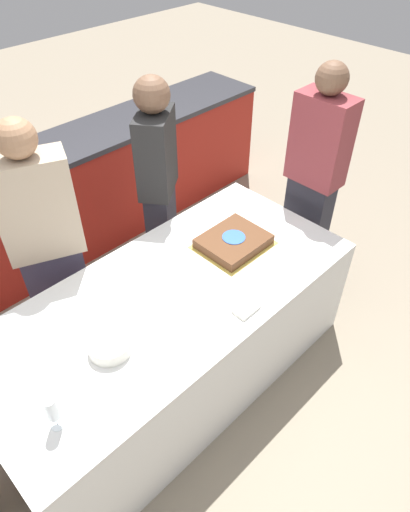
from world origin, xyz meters
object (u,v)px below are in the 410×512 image
at_px(person_cutting_cake, 159,188).
at_px(person_seated_right, 313,183).
at_px(person_standing_back, 48,246).
at_px(wine_glass, 51,409).
at_px(plate_stack, 110,346).
at_px(cake, 234,241).

xyz_separation_m(person_cutting_cake, person_seated_right, (0.75, -0.71, 0.02)).
bearing_deg(person_cutting_cake, person_standing_back, -37.20).
height_order(person_cutting_cake, person_standing_back, person_standing_back).
distance_m(wine_glass, person_standing_back, 1.10).
relative_size(plate_stack, person_standing_back, 0.13).
bearing_deg(cake, person_cutting_cake, 90.00).
bearing_deg(plate_stack, cake, 6.59).
bearing_deg(wine_glass, person_standing_back, 60.94).
bearing_deg(plate_stack, person_seated_right, 2.81).
bearing_deg(person_cutting_cake, person_seated_right, 99.34).
bearing_deg(person_seated_right, wine_glass, -83.52).
bearing_deg(person_standing_back, plate_stack, 102.10).
height_order(plate_stack, person_seated_right, person_seated_right).
bearing_deg(person_cutting_cake, wine_glass, -2.36).
height_order(wine_glass, person_cutting_cake, person_cutting_cake).
bearing_deg(person_seated_right, plate_stack, -87.19).
xyz_separation_m(plate_stack, wine_glass, (-0.38, -0.16, 0.09)).
relative_size(plate_stack, person_cutting_cake, 0.13).
distance_m(cake, person_seated_right, 0.76).
xyz_separation_m(person_seated_right, person_standing_back, (-1.60, 0.71, -0.03)).
xyz_separation_m(wine_glass, person_seated_right, (2.13, 0.24, -0.00)).
xyz_separation_m(wine_glass, person_standing_back, (0.53, 0.96, -0.03)).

